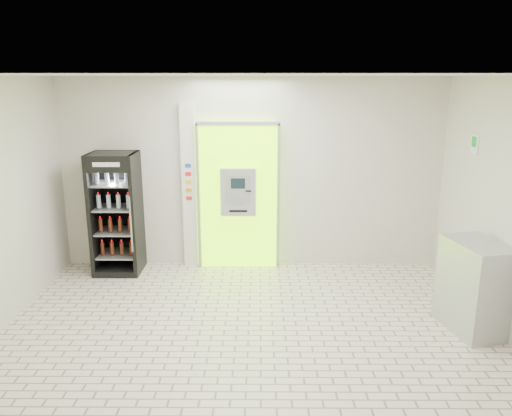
{
  "coord_description": "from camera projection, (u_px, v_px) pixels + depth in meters",
  "views": [
    {
      "loc": [
        0.13,
        -5.23,
        2.98
      ],
      "look_at": [
        0.08,
        1.2,
        1.29
      ],
      "focal_mm": 35.0,
      "sensor_mm": 36.0,
      "label": 1
    }
  ],
  "objects": [
    {
      "name": "ground",
      "position": [
        248.0,
        341.0,
        5.82
      ],
      "size": [
        6.0,
        6.0,
        0.0
      ],
      "primitive_type": "plane",
      "color": "beige",
      "rests_on": "ground"
    },
    {
      "name": "room_shell",
      "position": [
        247.0,
        187.0,
        5.35
      ],
      "size": [
        6.0,
        6.0,
        6.0
      ],
      "color": "beige",
      "rests_on": "ground"
    },
    {
      "name": "atm_assembly",
      "position": [
        239.0,
        196.0,
        7.86
      ],
      "size": [
        1.3,
        0.24,
        2.33
      ],
      "color": "#91FF00",
      "rests_on": "ground"
    },
    {
      "name": "pillar",
      "position": [
        189.0,
        187.0,
        7.86
      ],
      "size": [
        0.22,
        0.11,
        2.6
      ],
      "color": "silver",
      "rests_on": "ground"
    },
    {
      "name": "beverage_cooler",
      "position": [
        117.0,
        216.0,
        7.72
      ],
      "size": [
        0.71,
        0.67,
        1.88
      ],
      "rotation": [
        0.0,
        0.0,
        -0.0
      ],
      "color": "black",
      "rests_on": "ground"
    },
    {
      "name": "steel_cabinet",
      "position": [
        475.0,
        287.0,
        5.95
      ],
      "size": [
        0.73,
        0.93,
        1.11
      ],
      "rotation": [
        0.0,
        0.0,
        0.22
      ],
      "color": "#A6A9AE",
      "rests_on": "ground"
    },
    {
      "name": "exit_sign",
      "position": [
        475.0,
        144.0,
        6.61
      ],
      "size": [
        0.02,
        0.22,
        0.26
      ],
      "color": "white",
      "rests_on": "room_shell"
    }
  ]
}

